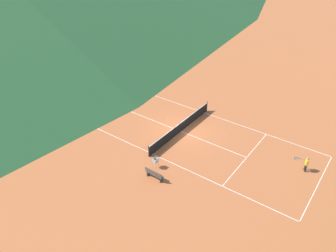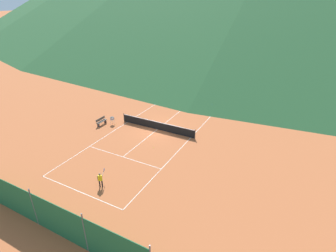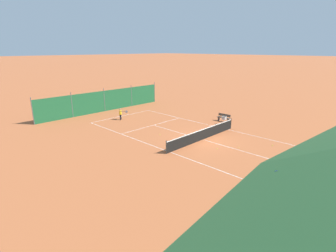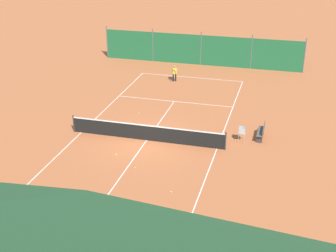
{
  "view_description": "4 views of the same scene",
  "coord_description": "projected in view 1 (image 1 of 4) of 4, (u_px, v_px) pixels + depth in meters",
  "views": [
    {
      "loc": [
        -20.44,
        -13.51,
        16.32
      ],
      "look_at": [
        -1.29,
        0.48,
        1.07
      ],
      "focal_mm": 35.0,
      "sensor_mm": 36.0,
      "label": 1
    },
    {
      "loc": [
        13.34,
        -22.63,
        13.31
      ],
      "look_at": [
        1.96,
        -1.13,
        1.37
      ],
      "focal_mm": 28.0,
      "sensor_mm": 36.0,
      "label": 2
    },
    {
      "loc": [
        17.63,
        12.98,
        7.68
      ],
      "look_at": [
        1.9,
        -2.41,
        1.14
      ],
      "focal_mm": 28.0,
      "sensor_mm": 36.0,
      "label": 3
    },
    {
      "loc": [
        -7.52,
        23.09,
        11.85
      ],
      "look_at": [
        -1.4,
        0.48,
        1.27
      ],
      "focal_mm": 50.0,
      "sensor_mm": 36.0,
      "label": 4
    }
  ],
  "objects": [
    {
      "name": "tennis_ball_service_box",
      "position": [
        158.0,
        165.0,
        25.4
      ],
      "size": [
        0.07,
        0.07,
        0.07
      ],
      "primitive_type": "sphere",
      "color": "#CCE033",
      "rests_on": "ground"
    },
    {
      "name": "player_near_service",
      "position": [
        134.0,
        87.0,
        35.66
      ],
      "size": [
        0.4,
        0.96,
        1.09
      ],
      "color": "#23284C",
      "rests_on": "ground"
    },
    {
      "name": "ball_hopper",
      "position": [
        155.0,
        161.0,
        24.83
      ],
      "size": [
        0.36,
        0.36,
        0.89
      ],
      "color": "#B7B7BC",
      "rests_on": "ground"
    },
    {
      "name": "ground_plane",
      "position": [
        181.0,
        131.0,
        29.41
      ],
      "size": [
        600.0,
        600.0,
        0.0
      ],
      "primitive_type": "plane",
      "color": "#B25B33"
    },
    {
      "name": "tennis_net",
      "position": [
        181.0,
        127.0,
        29.14
      ],
      "size": [
        9.18,
        0.08,
        1.06
      ],
      "color": "#2D2D2D",
      "rests_on": "ground"
    },
    {
      "name": "tennis_ball_far_corner",
      "position": [
        118.0,
        127.0,
        29.99
      ],
      "size": [
        0.07,
        0.07,
        0.07
      ],
      "primitive_type": "sphere",
      "color": "#CCE033",
      "rests_on": "ground"
    },
    {
      "name": "tennis_ball_mid_court",
      "position": [
        95.0,
        123.0,
        30.52
      ],
      "size": [
        0.07,
        0.07,
        0.07
      ],
      "primitive_type": "sphere",
      "color": "#CCE033",
      "rests_on": "ground"
    },
    {
      "name": "tennis_ball_by_net_right",
      "position": [
        168.0,
        119.0,
        31.18
      ],
      "size": [
        0.07,
        0.07,
        0.07
      ],
      "primitive_type": "sphere",
      "color": "#CCE033",
      "rests_on": "ground"
    },
    {
      "name": "tennis_ball_alley_left",
      "position": [
        149.0,
        122.0,
        30.73
      ],
      "size": [
        0.07,
        0.07,
        0.07
      ],
      "primitive_type": "sphere",
      "color": "#CCE033",
      "rests_on": "ground"
    },
    {
      "name": "courtside_bench",
      "position": [
        154.0,
        174.0,
        23.88
      ],
      "size": [
        0.36,
        1.5,
        0.84
      ],
      "color": "#51473D",
      "rests_on": "ground"
    },
    {
      "name": "court_line_markings",
      "position": [
        181.0,
        131.0,
        29.41
      ],
      "size": [
        8.25,
        23.85,
        0.01
      ],
      "color": "white",
      "rests_on": "ground"
    },
    {
      "name": "tennis_ball_alley_right",
      "position": [
        226.0,
        136.0,
        28.73
      ],
      "size": [
        0.07,
        0.07,
        0.07
      ],
      "primitive_type": "sphere",
      "color": "#CCE033",
      "rests_on": "ground"
    },
    {
      "name": "player_near_baseline",
      "position": [
        306.0,
        163.0,
        24.47
      ],
      "size": [
        0.52,
        1.07,
        1.27
      ],
      "color": "black",
      "rests_on": "ground"
    },
    {
      "name": "windscreen_fence_far",
      "position": [
        66.0,
        76.0,
        36.39
      ],
      "size": [
        17.28,
        0.08,
        2.9
      ],
      "color": "#1E6038",
      "rests_on": "ground"
    }
  ]
}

